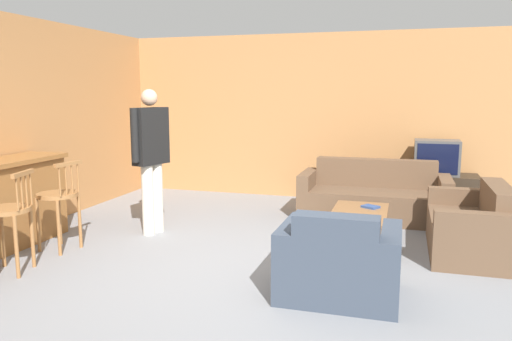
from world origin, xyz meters
TOP-DOWN VIEW (x-y plane):
  - ground_plane at (0.00, 0.00)m, footprint 24.00×24.00m
  - wall_back at (0.00, 3.61)m, footprint 9.40×0.08m
  - wall_left at (-3.11, 1.31)m, footprint 0.08×8.61m
  - bar_chair_mid at (-2.15, -0.59)m, footprint 0.51×0.51m
  - bar_chair_far at (-2.15, 0.12)m, footprint 0.48×0.48m
  - couch_far at (1.01, 2.49)m, footprint 1.95×0.83m
  - armchair_near at (0.89, -0.28)m, footprint 0.98×0.79m
  - loveseat_right at (2.09, 1.24)m, footprint 0.77×1.37m
  - coffee_table at (0.92, 1.21)m, footprint 0.60×1.07m
  - tv_unit at (1.82, 3.24)m, footprint 1.18×0.56m
  - tv at (1.82, 3.23)m, footprint 0.62×0.41m
  - book_on_table at (1.03, 1.44)m, footprint 0.22×0.21m
  - person_by_window at (-1.51, 1.00)m, footprint 0.30×0.57m

SIDE VIEW (x-z plane):
  - ground_plane at x=0.00m, z-range 0.00..0.00m
  - tv_unit at x=1.82m, z-range 0.00..0.52m
  - loveseat_right at x=2.09m, z-range -0.09..0.65m
  - couch_far at x=1.01m, z-range -0.11..0.67m
  - armchair_near at x=0.89m, z-range -0.10..0.66m
  - coffee_table at x=0.92m, z-range 0.14..0.52m
  - book_on_table at x=1.03m, z-range 0.38..0.41m
  - bar_chair_mid at x=-2.15m, z-range 0.06..1.03m
  - bar_chair_far at x=-2.15m, z-range 0.06..1.03m
  - tv at x=1.82m, z-range 0.52..1.02m
  - person_by_window at x=-1.51m, z-range 0.11..1.84m
  - wall_back at x=0.00m, z-range 0.00..2.60m
  - wall_left at x=-3.11m, z-range 0.00..2.60m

